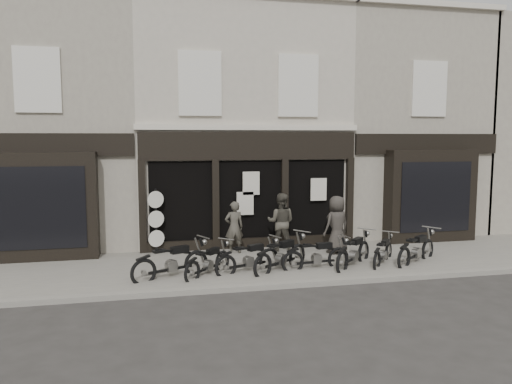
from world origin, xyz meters
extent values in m
plane|color=#2D2B28|center=(0.00, 0.00, 0.00)|extent=(90.00, 90.00, 0.00)
cube|color=slate|center=(0.00, 0.90, 0.06)|extent=(30.00, 4.20, 0.12)
cube|color=gray|center=(0.00, -1.25, 0.07)|extent=(30.00, 0.25, 0.13)
cube|color=#BBB1A0|center=(0.00, 6.00, 4.10)|extent=(7.20, 6.00, 8.20)
cube|color=black|center=(0.00, 2.92, 3.45)|extent=(7.10, 0.18, 0.90)
cube|color=black|center=(0.00, 2.98, 1.50)|extent=(6.50, 0.10, 2.95)
cube|color=black|center=(0.00, 2.91, 0.22)|extent=(7.10, 0.20, 0.44)
cube|color=beige|center=(0.00, 2.95, 4.05)|extent=(7.30, 0.22, 0.18)
cube|color=silver|center=(-1.60, 2.95, 5.40)|extent=(1.35, 0.12, 2.00)
cube|color=black|center=(-1.60, 2.98, 5.40)|extent=(1.05, 0.06, 1.70)
cube|color=silver|center=(1.60, 2.95, 5.40)|extent=(1.35, 0.12, 2.00)
cube|color=black|center=(1.60, 2.98, 5.40)|extent=(1.05, 0.06, 1.70)
cube|color=black|center=(-3.45, 2.90, 1.55)|extent=(0.22, 0.22, 3.00)
cube|color=black|center=(-1.15, 2.90, 1.55)|extent=(0.22, 0.22, 3.00)
cube|color=black|center=(1.15, 2.90, 1.55)|extent=(0.22, 0.22, 3.00)
cube|color=black|center=(3.45, 2.90, 1.55)|extent=(0.22, 0.22, 3.00)
cube|color=beige|center=(0.00, 2.80, 2.25)|extent=(0.55, 0.04, 0.75)
cube|color=beige|center=(2.30, 2.80, 2.00)|extent=(0.55, 0.04, 0.75)
cube|color=beige|center=(-0.20, 2.80, 1.60)|extent=(0.55, 0.04, 0.75)
cube|color=#9C9684|center=(-6.35, 6.00, 4.10)|extent=(5.50, 6.00, 8.20)
cube|color=black|center=(-6.35, 2.65, 1.70)|extent=(3.20, 0.70, 3.20)
cube|color=black|center=(-6.35, 2.30, 1.70)|extent=(2.60, 0.06, 2.40)
cube|color=black|center=(-6.35, 2.95, 3.50)|extent=(5.40, 0.16, 0.70)
cube|color=silver|center=(-6.35, 2.96, 5.40)|extent=(1.30, 0.10, 1.90)
cube|color=black|center=(-6.35, 2.99, 5.40)|extent=(1.00, 0.06, 1.60)
cube|color=#9C9684|center=(6.35, 6.00, 4.10)|extent=(5.50, 6.00, 8.20)
cube|color=black|center=(6.35, 2.65, 1.70)|extent=(3.20, 0.70, 3.20)
cube|color=black|center=(6.35, 2.30, 1.70)|extent=(2.60, 0.06, 2.40)
cube|color=black|center=(6.35, 2.95, 3.50)|extent=(5.40, 0.16, 0.70)
cube|color=silver|center=(6.35, 2.96, 5.40)|extent=(1.30, 0.10, 1.90)
cube|color=black|center=(6.35, 2.99, 5.40)|extent=(1.00, 0.06, 1.60)
cube|color=beige|center=(6.35, 2.98, 8.25)|extent=(5.60, 0.30, 0.18)
torus|color=black|center=(-2.05, 0.28, 0.35)|extent=(0.69, 0.39, 0.71)
torus|color=black|center=(-3.43, -0.37, 0.35)|extent=(0.69, 0.39, 0.71)
cube|color=black|center=(-2.74, -0.04, 0.31)|extent=(1.15, 0.58, 0.06)
cube|color=gray|center=(-2.72, -0.03, 0.39)|extent=(0.31, 0.28, 0.27)
cube|color=black|center=(-2.49, 0.07, 0.79)|extent=(0.51, 0.37, 0.18)
cube|color=black|center=(-3.02, -0.18, 0.84)|extent=(0.37, 0.32, 0.06)
cylinder|color=gray|center=(-1.84, 0.38, 1.05)|extent=(0.29, 0.57, 0.04)
torus|color=black|center=(-1.31, 0.47, 0.31)|extent=(0.49, 0.51, 0.62)
torus|color=black|center=(-2.22, -0.49, 0.31)|extent=(0.49, 0.51, 0.62)
cube|color=black|center=(-1.77, -0.01, 0.27)|extent=(0.78, 0.82, 0.05)
cube|color=gray|center=(-1.75, 0.01, 0.34)|extent=(0.27, 0.27, 0.24)
cube|color=black|center=(-1.60, 0.17, 0.69)|extent=(0.40, 0.41, 0.16)
cube|color=black|center=(-1.95, -0.21, 0.73)|extent=(0.32, 0.32, 0.05)
cylinder|color=gray|center=(-1.17, 0.62, 0.91)|extent=(0.41, 0.39, 0.03)
torus|color=black|center=(-0.01, 0.34, 0.33)|extent=(0.65, 0.33, 0.66)
torus|color=black|center=(-1.32, -0.18, 0.33)|extent=(0.65, 0.33, 0.66)
cube|color=black|center=(-0.66, 0.08, 0.29)|extent=(1.09, 0.48, 0.06)
cube|color=gray|center=(-0.64, 0.08, 0.36)|extent=(0.28, 0.25, 0.25)
cube|color=black|center=(-0.43, 0.17, 0.73)|extent=(0.48, 0.32, 0.17)
cube|color=black|center=(-0.93, -0.03, 0.77)|extent=(0.34, 0.29, 0.06)
cylinder|color=gray|center=(0.19, 0.42, 0.97)|extent=(0.24, 0.54, 0.03)
torus|color=black|center=(0.85, 0.48, 0.35)|extent=(0.63, 0.50, 0.71)
torus|color=black|center=(-0.37, -0.42, 0.35)|extent=(0.63, 0.50, 0.71)
cube|color=black|center=(0.24, 0.03, 0.31)|extent=(1.03, 0.78, 0.06)
cube|color=gray|center=(0.26, 0.04, 0.39)|extent=(0.31, 0.30, 0.27)
cube|color=black|center=(0.46, 0.19, 0.79)|extent=(0.49, 0.43, 0.18)
cube|color=black|center=(-0.01, -0.16, 0.83)|extent=(0.38, 0.35, 0.06)
cylinder|color=gray|center=(1.04, 0.62, 1.04)|extent=(0.39, 0.51, 0.04)
torus|color=black|center=(1.94, 0.06, 0.32)|extent=(0.66, 0.16, 0.65)
torus|color=black|center=(0.55, -0.10, 0.32)|extent=(0.66, 0.16, 0.65)
cube|color=black|center=(1.25, -0.02, 0.28)|extent=(1.14, 0.18, 0.06)
cube|color=gray|center=(1.26, -0.02, 0.36)|extent=(0.25, 0.20, 0.25)
cube|color=black|center=(1.49, 0.01, 0.73)|extent=(0.46, 0.21, 0.16)
cube|color=black|center=(0.96, -0.05, 0.76)|extent=(0.31, 0.22, 0.06)
cylinder|color=gray|center=(2.15, 0.08, 0.96)|extent=(0.10, 0.56, 0.03)
torus|color=black|center=(2.91, 0.52, 0.34)|extent=(0.57, 0.54, 0.70)
torus|color=black|center=(1.83, -0.50, 0.34)|extent=(0.57, 0.54, 0.70)
cube|color=black|center=(2.37, 0.01, 0.30)|extent=(0.92, 0.87, 0.06)
cube|color=gray|center=(2.39, 0.02, 0.38)|extent=(0.31, 0.30, 0.27)
cube|color=black|center=(2.56, 0.19, 0.77)|extent=(0.46, 0.45, 0.17)
cube|color=black|center=(2.15, -0.20, 0.81)|extent=(0.36, 0.36, 0.06)
cylinder|color=gray|center=(3.08, 0.67, 1.02)|extent=(0.43, 0.46, 0.04)
torus|color=black|center=(3.74, 0.56, 0.30)|extent=(0.46, 0.51, 0.61)
torus|color=black|center=(2.89, -0.42, 0.30)|extent=(0.46, 0.51, 0.61)
cube|color=black|center=(3.31, 0.07, 0.26)|extent=(0.73, 0.83, 0.05)
cube|color=gray|center=(3.32, 0.09, 0.34)|extent=(0.26, 0.27, 0.23)
cube|color=black|center=(3.47, 0.25, 0.68)|extent=(0.38, 0.41, 0.15)
cube|color=black|center=(3.14, -0.13, 0.71)|extent=(0.31, 0.32, 0.05)
cylinder|color=gray|center=(3.87, 0.71, 0.89)|extent=(0.41, 0.36, 0.03)
torus|color=black|center=(4.91, 0.37, 0.34)|extent=(0.63, 0.46, 0.69)
torus|color=black|center=(3.69, -0.46, 0.34)|extent=(0.63, 0.46, 0.69)
cube|color=black|center=(4.30, -0.05, 0.30)|extent=(1.03, 0.72, 0.06)
cube|color=gray|center=(4.32, -0.03, 0.38)|extent=(0.30, 0.29, 0.26)
cube|color=black|center=(4.52, 0.10, 0.77)|extent=(0.49, 0.40, 0.17)
cube|color=black|center=(4.05, -0.22, 0.81)|extent=(0.37, 0.34, 0.06)
cylinder|color=gray|center=(5.10, 0.49, 1.01)|extent=(0.36, 0.51, 0.04)
imported|color=#444138|center=(-0.66, 2.22, 0.94)|extent=(0.63, 0.44, 1.63)
imported|color=#423F36|center=(0.85, 2.25, 1.04)|extent=(1.10, 1.00, 1.85)
imported|color=#35312C|center=(2.46, 1.51, 1.02)|extent=(1.02, 0.84, 1.81)
cylinder|color=black|center=(-3.04, 2.63, 0.03)|extent=(0.34, 0.34, 0.06)
cylinder|color=black|center=(-3.04, 2.63, 1.08)|extent=(0.07, 0.07, 2.16)
cylinder|color=black|center=(-3.04, 2.61, 1.83)|extent=(0.50, 0.23, 0.52)
cylinder|color=silver|center=(-3.04, 2.58, 1.83)|extent=(0.49, 0.20, 0.52)
cylinder|color=black|center=(-3.04, 2.61, 1.22)|extent=(0.50, 0.23, 0.52)
cylinder|color=silver|center=(-3.04, 2.58, 1.22)|extent=(0.49, 0.20, 0.52)
cylinder|color=black|center=(-3.04, 2.61, 0.61)|extent=(0.50, 0.23, 0.52)
cylinder|color=silver|center=(-3.04, 2.58, 0.61)|extent=(0.49, 0.20, 0.52)
camera|label=1|loc=(-3.29, -12.90, 3.73)|focal=35.00mm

